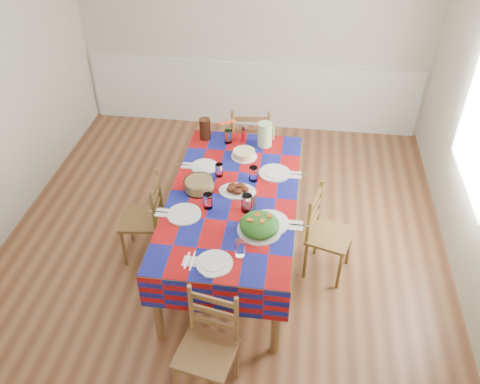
{
  "coord_description": "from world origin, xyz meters",
  "views": [
    {
      "loc": [
        0.68,
        -3.72,
        3.61
      ],
      "look_at": [
        0.19,
        -0.12,
        0.81
      ],
      "focal_mm": 38.0,
      "sensor_mm": 36.0,
      "label": 1
    }
  ],
  "objects_px": {
    "chair_near": "(208,348)",
    "chair_far": "(251,145)",
    "meat_platter": "(237,190)",
    "dining_table": "(233,203)",
    "chair_left": "(145,219)",
    "chair_right": "(326,234)",
    "green_pitcher": "(265,134)",
    "tea_pitcher": "(205,129)"
  },
  "relations": [
    {
      "from": "chair_near",
      "to": "chair_far",
      "type": "distance_m",
      "value": 2.69
    },
    {
      "from": "meat_platter",
      "to": "chair_near",
      "type": "xyz_separation_m",
      "value": [
        -0.02,
        -1.39,
        -0.4
      ]
    },
    {
      "from": "dining_table",
      "to": "chair_left",
      "type": "relative_size",
      "value": 2.35
    },
    {
      "from": "dining_table",
      "to": "chair_right",
      "type": "relative_size",
      "value": 2.34
    },
    {
      "from": "dining_table",
      "to": "chair_left",
      "type": "distance_m",
      "value": 0.9
    },
    {
      "from": "green_pitcher",
      "to": "chair_left",
      "type": "xyz_separation_m",
      "value": [
        -1.05,
        -0.86,
        -0.51
      ]
    },
    {
      "from": "meat_platter",
      "to": "chair_far",
      "type": "distance_m",
      "value": 1.34
    },
    {
      "from": "chair_far",
      "to": "chair_right",
      "type": "xyz_separation_m",
      "value": [
        0.85,
        -1.33,
        -0.06
      ]
    },
    {
      "from": "green_pitcher",
      "to": "chair_left",
      "type": "distance_m",
      "value": 1.45
    },
    {
      "from": "chair_far",
      "to": "chair_left",
      "type": "relative_size",
      "value": 1.13
    },
    {
      "from": "chair_right",
      "to": "meat_platter",
      "type": "bearing_deg",
      "value": 103.81
    },
    {
      "from": "meat_platter",
      "to": "chair_far",
      "type": "height_order",
      "value": "chair_far"
    },
    {
      "from": "chair_near",
      "to": "chair_left",
      "type": "height_order",
      "value": "chair_near"
    },
    {
      "from": "chair_near",
      "to": "chair_left",
      "type": "relative_size",
      "value": 1.02
    },
    {
      "from": "green_pitcher",
      "to": "chair_far",
      "type": "bearing_deg",
      "value": 111.75
    },
    {
      "from": "chair_right",
      "to": "chair_far",
      "type": "bearing_deg",
      "value": 48.87
    },
    {
      "from": "meat_platter",
      "to": "chair_near",
      "type": "relative_size",
      "value": 0.37
    },
    {
      "from": "green_pitcher",
      "to": "tea_pitcher",
      "type": "xyz_separation_m",
      "value": [
        -0.62,
        0.04,
        -0.01
      ]
    },
    {
      "from": "meat_platter",
      "to": "tea_pitcher",
      "type": "bearing_deg",
      "value": 117.97
    },
    {
      "from": "dining_table",
      "to": "chair_near",
      "type": "bearing_deg",
      "value": -89.66
    },
    {
      "from": "meat_platter",
      "to": "chair_near",
      "type": "distance_m",
      "value": 1.45
    },
    {
      "from": "tea_pitcher",
      "to": "chair_near",
      "type": "height_order",
      "value": "tea_pitcher"
    },
    {
      "from": "green_pitcher",
      "to": "chair_far",
      "type": "relative_size",
      "value": 0.24
    },
    {
      "from": "chair_left",
      "to": "meat_platter",
      "type": "bearing_deg",
      "value": 86.23
    },
    {
      "from": "meat_platter",
      "to": "chair_left",
      "type": "xyz_separation_m",
      "value": [
        -0.89,
        -0.04,
        -0.41
      ]
    },
    {
      "from": "dining_table",
      "to": "meat_platter",
      "type": "relative_size",
      "value": 6.3
    },
    {
      "from": "tea_pitcher",
      "to": "chair_right",
      "type": "distance_m",
      "value": 1.64
    },
    {
      "from": "tea_pitcher",
      "to": "chair_right",
      "type": "height_order",
      "value": "tea_pitcher"
    },
    {
      "from": "dining_table",
      "to": "meat_platter",
      "type": "distance_m",
      "value": 0.13
    },
    {
      "from": "dining_table",
      "to": "tea_pitcher",
      "type": "relative_size",
      "value": 9.33
    },
    {
      "from": "meat_platter",
      "to": "chair_right",
      "type": "relative_size",
      "value": 0.37
    },
    {
      "from": "tea_pitcher",
      "to": "green_pitcher",
      "type": "bearing_deg",
      "value": -4.09
    },
    {
      "from": "green_pitcher",
      "to": "chair_left",
      "type": "relative_size",
      "value": 0.28
    },
    {
      "from": "green_pitcher",
      "to": "chair_near",
      "type": "height_order",
      "value": "green_pitcher"
    },
    {
      "from": "tea_pitcher",
      "to": "chair_near",
      "type": "xyz_separation_m",
      "value": [
        0.43,
        -2.25,
        -0.49
      ]
    },
    {
      "from": "dining_table",
      "to": "green_pitcher",
      "type": "bearing_deg",
      "value": 77.23
    },
    {
      "from": "meat_platter",
      "to": "chair_right",
      "type": "bearing_deg",
      "value": -2.39
    },
    {
      "from": "tea_pitcher",
      "to": "chair_far",
      "type": "xyz_separation_m",
      "value": [
        0.43,
        0.44,
        -0.44
      ]
    },
    {
      "from": "chair_right",
      "to": "chair_left",
      "type": "bearing_deg",
      "value": 106.43
    },
    {
      "from": "meat_platter",
      "to": "chair_left",
      "type": "relative_size",
      "value": 0.37
    },
    {
      "from": "dining_table",
      "to": "chair_far",
      "type": "bearing_deg",
      "value": 89.85
    },
    {
      "from": "tea_pitcher",
      "to": "chair_far",
      "type": "relative_size",
      "value": 0.22
    }
  ]
}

